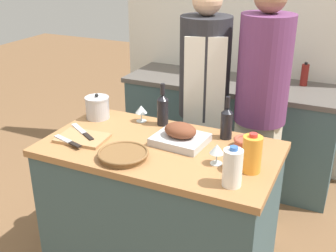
% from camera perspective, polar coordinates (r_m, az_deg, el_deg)
% --- Properties ---
extents(kitchen_island, '(1.34, 0.74, 0.91)m').
position_cam_1_polar(kitchen_island, '(2.62, -1.05, -11.63)').
color(kitchen_island, '#3D565B').
rests_on(kitchen_island, ground_plane).
extents(back_counter, '(1.84, 0.60, 0.89)m').
position_cam_1_polar(back_counter, '(3.78, 8.31, -0.49)').
color(back_counter, '#3D565B').
rests_on(back_counter, ground_plane).
extents(back_wall, '(2.34, 0.10, 2.55)m').
position_cam_1_polar(back_wall, '(3.86, 10.62, 12.79)').
color(back_wall, silver).
rests_on(back_wall, ground_plane).
extents(roasting_pan, '(0.31, 0.27, 0.12)m').
position_cam_1_polar(roasting_pan, '(2.41, 1.67, -1.32)').
color(roasting_pan, '#BCBCC1').
rests_on(roasting_pan, kitchen_island).
extents(wicker_basket, '(0.28, 0.28, 0.04)m').
position_cam_1_polar(wicker_basket, '(2.26, -6.09, -3.86)').
color(wicker_basket, brown).
rests_on(wicker_basket, kitchen_island).
extents(cutting_board, '(0.30, 0.23, 0.02)m').
position_cam_1_polar(cutting_board, '(2.52, -11.52, -1.61)').
color(cutting_board, '#AD7F51').
rests_on(cutting_board, kitchen_island).
extents(stock_pot, '(0.16, 0.16, 0.17)m').
position_cam_1_polar(stock_pot, '(2.79, -9.54, 2.49)').
color(stock_pot, '#B7B7BC').
rests_on(stock_pot, kitchen_island).
extents(mixing_bowl, '(0.13, 0.13, 0.06)m').
position_cam_1_polar(mixing_bowl, '(2.40, 10.44, -2.19)').
color(mixing_bowl, '#A84C38').
rests_on(mixing_bowl, kitchen_island).
extents(juice_jug, '(0.10, 0.10, 0.21)m').
position_cam_1_polar(juice_jug, '(2.13, 11.29, -3.73)').
color(juice_jug, orange).
rests_on(juice_jug, kitchen_island).
extents(milk_jug, '(0.09, 0.09, 0.20)m').
position_cam_1_polar(milk_jug, '(2.00, 8.73, -5.59)').
color(milk_jug, white).
rests_on(milk_jug, kitchen_island).
extents(wine_bottle_green, '(0.07, 0.07, 0.27)m').
position_cam_1_polar(wine_bottle_green, '(2.63, -0.72, 2.34)').
color(wine_bottle_green, black).
rests_on(wine_bottle_green, kitchen_island).
extents(wine_bottle_dark, '(0.07, 0.07, 0.26)m').
position_cam_1_polar(wine_bottle_dark, '(2.47, 7.95, 0.53)').
color(wine_bottle_dark, black).
rests_on(wine_bottle_dark, kitchen_island).
extents(wine_glass_left, '(0.08, 0.08, 0.11)m').
position_cam_1_polar(wine_glass_left, '(2.18, 6.63, -3.21)').
color(wine_glass_left, silver).
rests_on(wine_glass_left, kitchen_island).
extents(wine_glass_right, '(0.08, 0.08, 0.11)m').
position_cam_1_polar(wine_glass_right, '(2.70, -3.65, 2.19)').
color(wine_glass_right, silver).
rests_on(wine_glass_right, kitchen_island).
extents(knife_chef, '(0.25, 0.17, 0.01)m').
position_cam_1_polar(knife_chef, '(2.57, -11.43, -0.82)').
color(knife_chef, '#B7B7BC').
rests_on(knife_chef, cutting_board).
extents(knife_paring, '(0.22, 0.09, 0.01)m').
position_cam_1_polar(knife_paring, '(2.47, -13.34, -2.03)').
color(knife_paring, '#B7B7BC').
rests_on(knife_paring, cutting_board).
extents(condiment_bottle_tall, '(0.06, 0.06, 0.21)m').
position_cam_1_polar(condiment_bottle_tall, '(3.60, 13.67, 7.04)').
color(condiment_bottle_tall, '#234C28').
rests_on(condiment_bottle_tall, back_counter).
extents(condiment_bottle_short, '(0.06, 0.06, 0.20)m').
position_cam_1_polar(condiment_bottle_short, '(3.65, 18.01, 6.61)').
color(condiment_bottle_short, maroon).
rests_on(condiment_bottle_short, back_counter).
extents(person_cook_aproned, '(0.37, 0.39, 1.73)m').
position_cam_1_polar(person_cook_aproned, '(3.01, 4.88, 3.88)').
color(person_cook_aproned, beige).
rests_on(person_cook_aproned, ground_plane).
extents(person_cook_guest, '(0.35, 0.35, 1.78)m').
position_cam_1_polar(person_cook_guest, '(2.90, 12.48, 3.18)').
color(person_cook_guest, beige).
rests_on(person_cook_guest, ground_plane).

